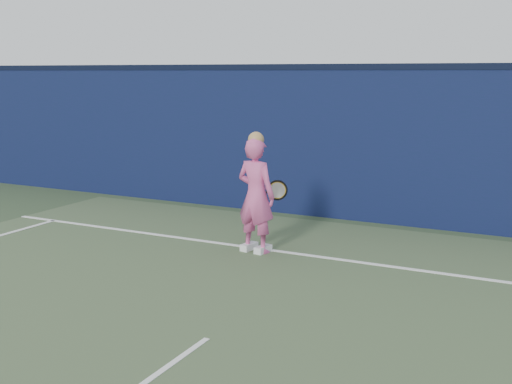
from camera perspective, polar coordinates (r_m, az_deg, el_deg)
The scene contains 4 objects.
backstop_wall at distance 10.83m, azimuth 10.70°, elevation 3.99°, with size 24.00×0.40×2.50m, color #0C1738.
wall_cap at distance 10.76m, azimuth 10.94°, elevation 10.88°, with size 24.00×0.42×0.10m, color black.
player at distance 8.80m, azimuth 0.00°, elevation -0.26°, with size 0.64×0.47×1.68m.
racket at distance 9.20m, azimuth 1.74°, elevation 0.13°, with size 0.55×0.17×0.30m.
Camera 1 is at (2.94, -3.85, 2.48)m, focal length 45.00 mm.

